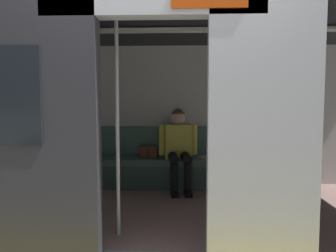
# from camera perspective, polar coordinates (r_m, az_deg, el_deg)

# --- Properties ---
(train_car) EXTENTS (6.40, 2.66, 2.23)m
(train_car) POSITION_cam_1_polar(r_m,az_deg,el_deg) (3.68, -1.94, 7.44)
(train_car) COLOR silver
(train_car) RESTS_ON ground_plane
(bench_seat) EXTENTS (3.27, 0.44, 0.43)m
(bench_seat) POSITION_cam_1_polar(r_m,az_deg,el_deg) (4.76, -0.44, -6.96)
(bench_seat) COLOR #4C7566
(bench_seat) RESTS_ON ground_plane
(person_seated) EXTENTS (0.55, 0.70, 1.16)m
(person_seated) POSITION_cam_1_polar(r_m,az_deg,el_deg) (4.65, 1.88, -3.18)
(person_seated) COLOR #D8CC4C
(person_seated) RESTS_ON ground_plane
(handbag) EXTENTS (0.26, 0.15, 0.17)m
(handbag) POSITION_cam_1_polar(r_m,az_deg,el_deg) (4.82, -3.47, -4.59)
(handbag) COLOR brown
(handbag) RESTS_ON bench_seat
(book) EXTENTS (0.24, 0.27, 0.03)m
(book) POSITION_cam_1_polar(r_m,az_deg,el_deg) (4.78, 6.57, -5.55)
(book) COLOR silver
(book) RESTS_ON bench_seat
(grab_pole_door) EXTENTS (0.04, 0.04, 2.09)m
(grab_pole_door) POSITION_cam_1_polar(r_m,az_deg,el_deg) (3.02, -8.92, 0.09)
(grab_pole_door) COLOR silver
(grab_pole_door) RESTS_ON ground_plane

